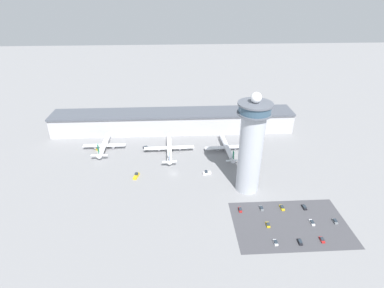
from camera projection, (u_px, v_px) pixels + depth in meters
The scene contains 21 objects.
ground_plane at pixel (174, 174), 211.71m from camera, with size 1000.00×1000.00×0.00m, color gray.
terminal_building at pixel (173, 121), 268.61m from camera, with size 212.62×25.00×18.86m.
control_tower at pixel (251, 145), 181.93m from camera, with size 20.39×20.39×65.92m.
parking_lot_surface at pixel (290, 224), 168.13m from camera, with size 64.00×40.00×0.01m, color #424247.
airplane_gate_alpha at pixel (104, 145), 240.74m from camera, with size 34.07×35.28×13.66m.
airplane_gate_bravo at pixel (169, 148), 236.91m from camera, with size 39.85×44.87×12.28m.
airplane_gate_charlie at pixel (227, 147), 238.35m from camera, with size 34.70×44.02×12.01m.
service_truck_catering at pixel (146, 148), 242.51m from camera, with size 5.21×6.41×3.10m.
service_truck_fuel at pixel (207, 173), 211.49m from camera, with size 6.04×3.45×2.76m.
service_truck_baggage at pixel (136, 176), 208.38m from camera, with size 4.05×7.61×2.74m.
service_truck_water at pixel (99, 149), 241.03m from camera, with size 5.85×5.77×3.02m.
car_green_van at pixel (240, 210), 177.84m from camera, with size 1.80×4.33×1.59m.
car_navy_sedan at pixel (261, 208), 179.10m from camera, with size 2.02×4.45×1.40m.
car_yellow_taxi at pixel (275, 242), 155.49m from camera, with size 1.86×4.06×1.50m.
car_silver_sedan at pixel (304, 207), 179.84m from camera, with size 2.08×4.68×1.46m.
car_grey_coupe at pixel (322, 240), 157.21m from camera, with size 1.88×4.26×1.36m.
car_red_hatchback at pixel (312, 222), 168.46m from camera, with size 1.90×4.77×1.42m.
car_maroon_suv at pixel (282, 208), 179.48m from camera, with size 2.01×4.81×1.47m.
car_white_wagon at pixel (335, 221), 169.23m from camera, with size 1.85×4.25×1.51m.
car_blue_compact at pixel (268, 225), 166.86m from camera, with size 1.99×4.15×1.43m.
car_black_suv at pixel (300, 242), 155.78m from camera, with size 1.87×4.32×1.53m.
Camera 1 is at (3.37, -176.35, 119.74)m, focal length 28.00 mm.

